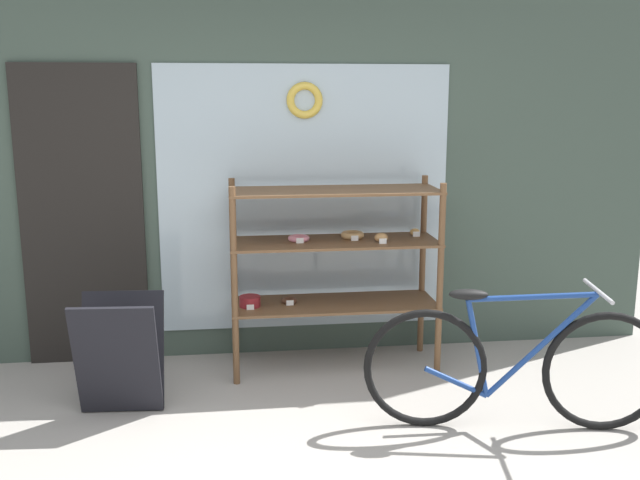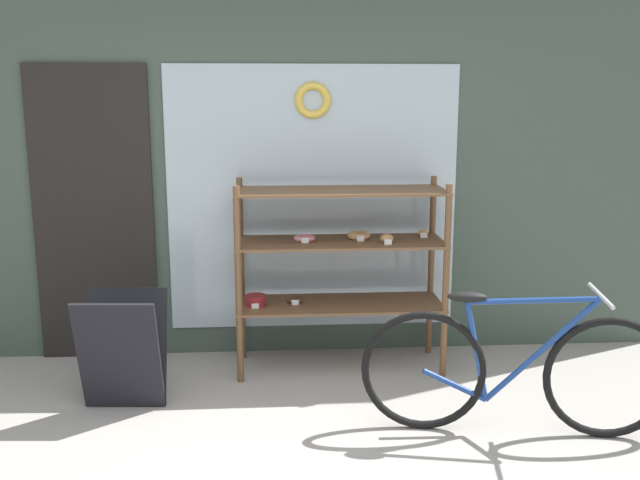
# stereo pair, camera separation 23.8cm
# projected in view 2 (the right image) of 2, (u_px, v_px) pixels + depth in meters

# --- Properties ---
(storefront_facade) EXTENTS (5.67, 0.13, 3.07)m
(storefront_facade) POSITION_uv_depth(u_px,v_px,m) (279.00, 150.00, 5.09)
(storefront_facade) COLOR #3D4C42
(storefront_facade) RESTS_ON ground_plane
(display_case) EXTENTS (1.42, 0.49, 1.32)m
(display_case) POSITION_uv_depth(u_px,v_px,m) (338.00, 254.00, 4.89)
(display_case) COLOR brown
(display_case) RESTS_ON ground_plane
(bicycle) EXTENTS (1.70, 0.47, 0.84)m
(bicycle) POSITION_uv_depth(u_px,v_px,m) (514.00, 370.00, 3.99)
(bicycle) COLOR black
(bicycle) RESTS_ON ground_plane
(sandwich_board) EXTENTS (0.52, 0.41, 0.71)m
(sandwich_board) POSITION_uv_depth(u_px,v_px,m) (123.00, 351.00, 4.33)
(sandwich_board) COLOR black
(sandwich_board) RESTS_ON ground_plane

